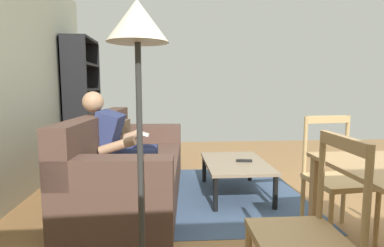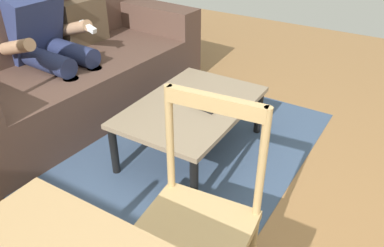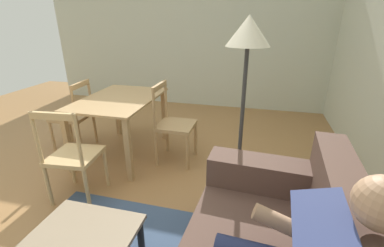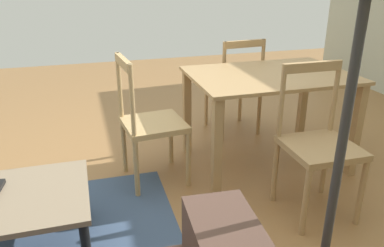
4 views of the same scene
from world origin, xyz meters
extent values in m
cube|color=brown|center=(1.04, 1.53, 0.21)|extent=(2.21, 1.08, 0.42)
cube|color=brown|center=(1.06, 1.90, 0.65)|extent=(2.17, 0.34, 0.47)
cube|color=brown|center=(1.99, 1.47, 0.54)|extent=(0.30, 0.95, 0.23)
cube|color=brown|center=(1.39, 1.72, 0.60)|extent=(0.41, 0.18, 0.36)
cube|color=navy|center=(0.95, 1.80, 0.66)|extent=(0.42, 0.39, 0.55)
cylinder|color=navy|center=(0.82, 1.52, 0.49)|extent=(0.18, 0.45, 0.15)
cylinder|color=tan|center=(0.81, 1.30, 0.21)|extent=(0.11, 0.11, 0.42)
cube|color=black|center=(0.80, 1.22, 0.04)|extent=(0.12, 0.25, 0.08)
cylinder|color=navy|center=(1.04, 1.50, 0.49)|extent=(0.18, 0.45, 0.15)
cylinder|color=tan|center=(1.03, 1.28, 0.21)|extent=(0.11, 0.11, 0.42)
cube|color=black|center=(1.02, 1.20, 0.04)|extent=(0.12, 0.25, 0.08)
cylinder|color=tan|center=(0.69, 1.65, 0.62)|extent=(0.11, 0.36, 0.19)
cylinder|color=tan|center=(1.19, 1.61, 0.62)|extent=(0.11, 0.36, 0.19)
cube|color=white|center=(1.18, 1.45, 0.66)|extent=(0.05, 0.16, 0.08)
cube|color=gray|center=(1.02, 0.44, 0.35)|extent=(0.98, 0.66, 0.03)
cylinder|color=black|center=(0.57, 0.15, 0.17)|extent=(0.05, 0.05, 0.33)
cylinder|color=black|center=(1.47, 0.15, 0.17)|extent=(0.05, 0.05, 0.33)
cylinder|color=black|center=(0.57, 0.73, 0.17)|extent=(0.05, 0.05, 0.33)
cylinder|color=black|center=(1.47, 0.73, 0.17)|extent=(0.05, 0.05, 0.33)
cube|color=black|center=(1.00, 0.35, 0.38)|extent=(0.07, 0.18, 0.02)
cube|color=black|center=(2.58, 2.46, 0.02)|extent=(0.79, 0.36, 0.04)
cube|color=black|center=(2.58, 2.46, 0.39)|extent=(0.79, 0.36, 0.04)
cube|color=teal|center=(2.61, 2.44, 0.10)|extent=(0.66, 0.32, 0.12)
cube|color=tan|center=(0.03, -0.16, 0.44)|extent=(0.46, 0.46, 0.04)
cylinder|color=tan|center=(0.20, 0.05, 0.22)|extent=(0.04, 0.04, 0.44)
cylinder|color=tan|center=(0.20, 0.05, 0.69)|extent=(0.03, 0.03, 0.50)
cylinder|color=tan|center=(0.24, -0.33, 0.69)|extent=(0.03, 0.03, 0.50)
cube|color=tan|center=(0.22, -0.14, 0.91)|extent=(0.07, 0.38, 0.06)
cube|color=#3D5170|center=(1.02, 0.44, 0.00)|extent=(2.02, 1.42, 0.01)
camera|label=1|loc=(-2.18, 1.16, 1.18)|focal=28.64mm
camera|label=2|loc=(-0.84, -0.69, 1.56)|focal=36.09mm
camera|label=3|loc=(1.87, 1.44, 1.64)|focal=24.58mm
camera|label=4|loc=(0.49, 2.37, 1.49)|focal=36.06mm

